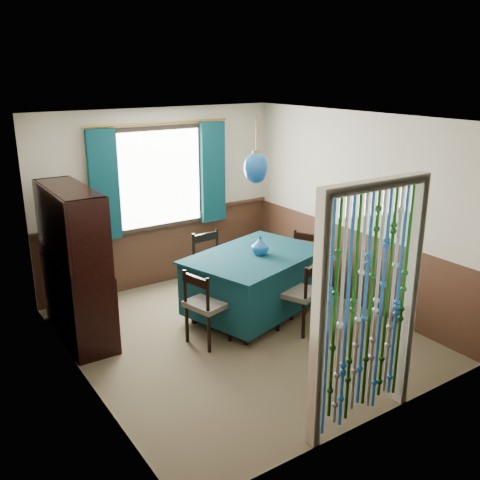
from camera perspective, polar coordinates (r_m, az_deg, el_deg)
floor at (r=6.40m, az=-0.19°, el=-10.03°), size 4.00×4.00×0.00m
ceiling at (r=5.68m, az=-0.21°, el=12.86°), size 4.00×4.00×0.00m
wall_back at (r=7.61m, az=-8.59°, el=4.39°), size 3.60×0.00×3.60m
wall_front at (r=4.50m, az=14.12°, el=-5.53°), size 3.60×0.00×3.60m
wall_left at (r=5.20m, az=-16.97°, el=-2.56°), size 0.00×4.00×4.00m
wall_right at (r=7.04m, az=12.10°, el=3.10°), size 0.00×4.00×4.00m
wainscot_back at (r=7.81m, az=-8.29°, el=-0.99°), size 3.60×0.00×3.60m
wainscot_front at (r=4.85m, az=13.31°, el=-13.66°), size 3.60×0.00×3.60m
wainscot_left at (r=5.50m, az=-16.11°, el=-9.87°), size 0.00×4.00×4.00m
wainscot_right at (r=7.26m, az=11.64°, el=-2.65°), size 0.00×4.00×4.00m
window at (r=7.51m, az=-8.53°, el=6.54°), size 1.32×0.12×1.42m
doorway at (r=4.61m, az=13.38°, el=-7.58°), size 1.16×0.12×2.18m
dining_table at (r=6.72m, az=1.60°, el=-4.29°), size 1.93×1.58×0.81m
chair_near at (r=6.37m, az=6.48°, el=-5.67°), size 0.56×0.55×0.88m
chair_far at (r=7.14m, az=-2.93°, el=-2.69°), size 0.49×0.48×0.93m
chair_left at (r=6.04m, az=-3.64°, el=-6.90°), size 0.51×0.53×0.88m
chair_right at (r=7.47m, az=6.59°, el=-2.25°), size 0.54×0.55×0.84m
sideboard at (r=6.41m, az=-17.03°, el=-4.82°), size 0.49×1.36×1.77m
pendant_lamp at (r=6.32m, az=1.72°, el=7.75°), size 0.30×0.30×0.80m
vase_table at (r=6.56m, az=2.15°, el=-0.68°), size 0.22×0.22×0.21m
bowl_shelf at (r=5.97m, az=-16.26°, el=0.01°), size 0.29×0.29×0.06m
vase_sideboard at (r=6.62m, az=-17.76°, el=-0.69°), size 0.24×0.24×0.20m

